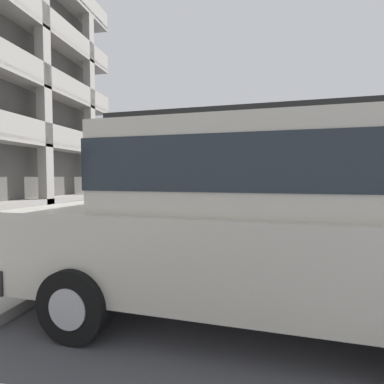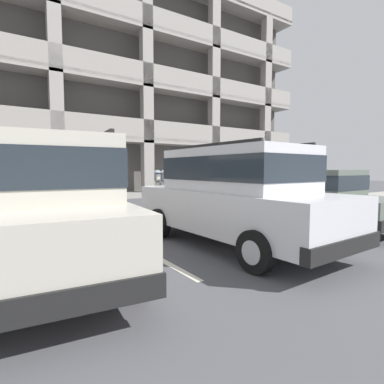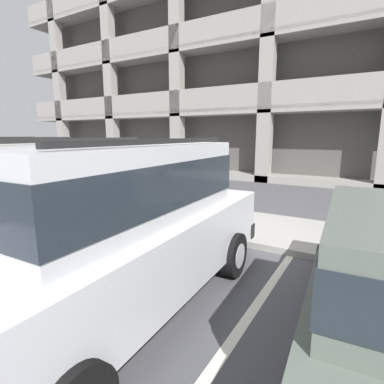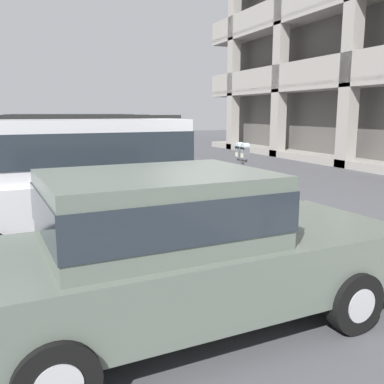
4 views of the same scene
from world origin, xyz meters
name	(u,v)px [view 2 (image 2 of 4)]	position (x,y,z in m)	size (l,w,h in m)	color
ground_plane	(169,228)	(0.00, 0.00, -0.05)	(80.00, 80.00, 0.10)	#4C4C51
sidewalk	(149,218)	(0.00, 1.30, 0.06)	(40.00, 2.20, 0.12)	#9E9B93
parking_stall_lines	(247,229)	(1.56, -1.40, 0.00)	(12.62, 4.80, 0.01)	silver
silver_suv	(234,192)	(0.16, -2.49, 1.09)	(2.16, 4.86, 2.03)	silver
red_sedan	(47,201)	(-3.27, -2.22, 1.09)	(2.32, 4.93, 2.03)	beige
dark_hatchback	(309,197)	(3.10, -2.11, 0.82)	(2.03, 4.58, 1.54)	#5B665B
parking_meter_near	(161,183)	(-0.07, 0.35, 1.18)	(0.35, 0.12, 1.42)	#47474C
parking_meter_far	(303,177)	(6.18, 0.37, 1.25)	(0.35, 0.12, 1.53)	#595B60
parking_garage	(42,95)	(-1.49, 13.38, 6.03)	(32.00, 10.00, 13.25)	#54514D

